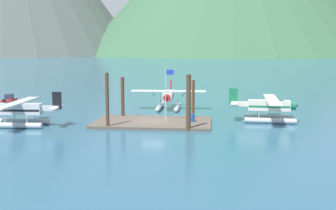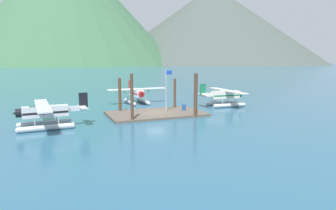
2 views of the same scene
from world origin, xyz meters
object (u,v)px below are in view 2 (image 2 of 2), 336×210
Objects in this scene: seaplane_cream_stbd_fwd at (225,97)px; seaplane_white_bow_centre at (137,95)px; flagpole at (167,86)px; mooring_buoy at (237,105)px; seaplane_silver_port_aft at (45,114)px; fuel_drum at (184,107)px.

seaplane_cream_stbd_fwd and seaplane_white_bow_centre have the same top height.
flagpole reaches higher than mooring_buoy.
flagpole reaches higher than seaplane_silver_port_aft.
flagpole reaches higher than seaplane_cream_stbd_fwd.
seaplane_silver_port_aft is (-29.13, -4.78, 1.26)m from mooring_buoy.
seaplane_silver_port_aft and seaplane_white_bow_centre have the same top height.
seaplane_cream_stbd_fwd is (11.71, 2.89, -2.48)m from flagpole.
seaplane_silver_port_aft is at bearing -169.12° from flagpole.
mooring_buoy is 29.54m from seaplane_silver_port_aft.
flagpole is at bearing -166.13° from seaplane_cream_stbd_fwd.
flagpole is at bearing -84.77° from seaplane_white_bow_centre.
seaplane_cream_stbd_fwd and seaplane_silver_port_aft have the same top height.
flagpole is 12.31m from seaplane_cream_stbd_fwd.
seaplane_cream_stbd_fwd is (8.88, 2.61, 0.84)m from fuel_drum.
seaplane_white_bow_centre is (-12.77, 8.66, 0.00)m from seaplane_cream_stbd_fwd.
fuel_drum is 0.08× the size of seaplane_white_bow_centre.
seaplane_silver_port_aft is (-15.92, -3.06, -2.48)m from flagpole.
flagpole is 11.86m from seaplane_white_bow_centre.
seaplane_cream_stbd_fwd reaches higher than mooring_buoy.
seaplane_white_bow_centre is (14.86, 14.61, 0.00)m from seaplane_silver_port_aft.
seaplane_cream_stbd_fwd is 1.00× the size of seaplane_silver_port_aft.
seaplane_white_bow_centre is (-3.88, 11.28, 0.84)m from fuel_drum.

